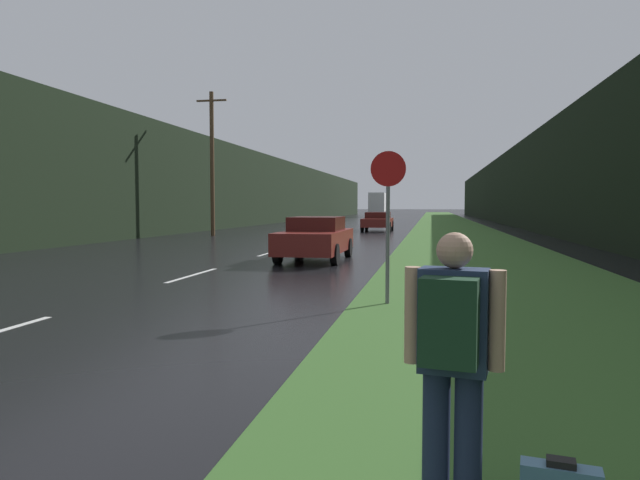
% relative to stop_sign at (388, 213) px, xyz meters
% --- Properties ---
extents(grass_verge, '(6.00, 240.00, 0.02)m').
position_rel_stop_sign_xyz_m(grass_verge, '(2.36, 29.85, -1.61)').
color(grass_verge, '#386028').
rests_on(grass_verge, ground_plane).
extents(lane_stripe_c, '(0.12, 3.00, 0.01)m').
position_rel_stop_sign_xyz_m(lane_stripe_c, '(-5.13, 3.33, -1.61)').
color(lane_stripe_c, silver).
rests_on(lane_stripe_c, ground_plane).
extents(lane_stripe_d, '(0.12, 3.00, 0.01)m').
position_rel_stop_sign_xyz_m(lane_stripe_d, '(-5.13, 10.33, -1.61)').
color(lane_stripe_d, silver).
rests_on(lane_stripe_d, ground_plane).
extents(lane_stripe_e, '(0.12, 3.00, 0.01)m').
position_rel_stop_sign_xyz_m(lane_stripe_e, '(-5.13, 17.33, -1.61)').
color(lane_stripe_e, silver).
rests_on(lane_stripe_e, ground_plane).
extents(treeline_far_side, '(2.00, 140.00, 6.62)m').
position_rel_stop_sign_xyz_m(treeline_far_side, '(-15.62, 39.85, 1.69)').
color(treeline_far_side, black).
rests_on(treeline_far_side, ground_plane).
extents(treeline_near_side, '(2.00, 140.00, 6.70)m').
position_rel_stop_sign_xyz_m(treeline_near_side, '(8.36, 39.85, 1.73)').
color(treeline_near_side, black).
rests_on(treeline_near_side, ground_plane).
extents(utility_pole_far, '(1.80, 0.24, 8.30)m').
position_rel_stop_sign_xyz_m(utility_pole_far, '(-11.76, 21.34, 2.67)').
color(utility_pole_far, '#4C3823').
rests_on(utility_pole_far, ground_plane).
extents(stop_sign, '(0.62, 0.07, 2.70)m').
position_rel_stop_sign_xyz_m(stop_sign, '(0.00, 0.00, 0.00)').
color(stop_sign, slate).
rests_on(stop_sign, ground_plane).
extents(hitchhiker_with_backpack, '(0.55, 0.44, 1.60)m').
position_rel_stop_sign_xyz_m(hitchhiker_with_backpack, '(0.87, -6.84, -0.70)').
color(hitchhiker_with_backpack, '#1E2847').
rests_on(hitchhiker_with_backpack, ground_plane).
extents(car_passing_near, '(1.93, 4.49, 1.39)m').
position_rel_stop_sign_xyz_m(car_passing_near, '(-2.89, 7.81, -0.91)').
color(car_passing_near, maroon).
rests_on(car_passing_near, ground_plane).
extents(car_passing_far, '(2.01, 4.21, 1.31)m').
position_rel_stop_sign_xyz_m(car_passing_far, '(-2.89, 29.23, -0.93)').
color(car_passing_far, maroon).
rests_on(car_passing_far, ground_plane).
extents(delivery_truck, '(2.57, 8.27, 3.73)m').
position_rel_stop_sign_xyz_m(delivery_truck, '(-7.37, 79.02, 0.35)').
color(delivery_truck, gray).
rests_on(delivery_truck, ground_plane).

